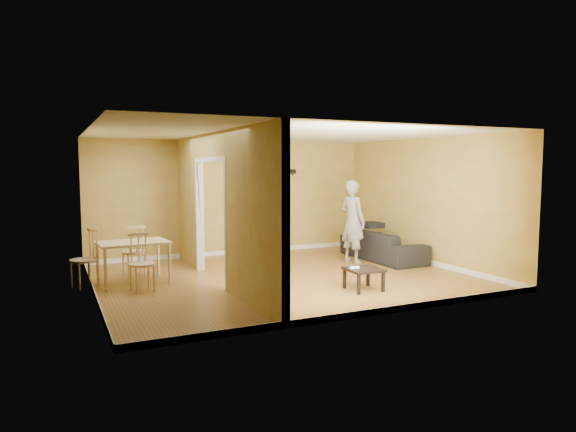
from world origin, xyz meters
The scene contains 16 objects.
room_shell centered at (0.00, 0.00, 1.30)m, with size 6.50×6.50×6.50m.
partition centered at (-1.20, 0.00, 1.30)m, with size 0.22×5.50×2.60m, color tan, non-canonical shape.
wall_speaker centered at (1.50, 2.69, 1.90)m, with size 0.10×0.10×0.10m, color black.
sofa centered at (2.70, 0.70, 0.42)m, with size 0.94×2.19×0.83m, color black.
person centered at (1.95, 0.72, 1.02)m, with size 0.58×0.74×2.04m, color slate.
bookshelf centered at (0.28, 2.60, 0.87)m, with size 0.74×0.32×1.75m.
paper_box_navy_a centered at (0.25, 2.56, 0.47)m, with size 0.40×0.26×0.20m, color navy.
paper_box_teal centered at (0.23, 2.56, 0.82)m, with size 0.42×0.27×0.22m, color #11897C.
paper_box_navy_b centered at (0.27, 2.56, 1.17)m, with size 0.44×0.29×0.22m, color #111E4A.
paper_box_navy_c centered at (0.29, 2.56, 1.39)m, with size 0.44×0.28×0.22m, color navy.
coffee_table centered at (0.79, -1.46, 0.31)m, with size 0.55×0.55×0.36m.
game_controller centered at (0.65, -1.40, 0.38)m, with size 0.16×0.04×0.03m, color white.
dining_table centered at (-2.54, 0.67, 0.65)m, with size 1.16×0.78×0.73m.
chair_left centered at (-3.34, 0.66, 0.49)m, with size 0.45×0.45×0.98m, color tan, non-canonical shape.
chair_near centered at (-2.50, 0.01, 0.47)m, with size 0.43×0.43×0.94m, color tan, non-canonical shape.
chair_far centered at (-2.45, 1.22, 0.48)m, with size 0.44×0.44×0.96m, color tan, non-canonical shape.
Camera 1 is at (-3.81, -8.41, 2.02)m, focal length 32.00 mm.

